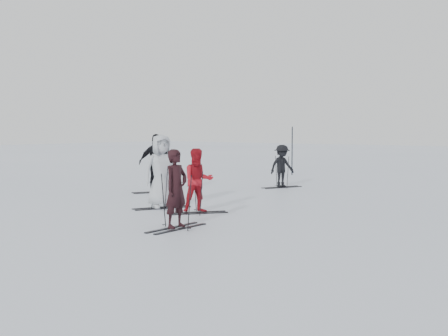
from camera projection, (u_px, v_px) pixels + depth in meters
name	position (u px, v px, depth m)	size (l,w,h in m)	color
ground	(203.00, 204.00, 16.27)	(120.00, 120.00, 0.00)	silver
skier_near_dark	(176.00, 190.00, 12.22)	(0.62, 0.41, 1.71)	black
skier_red	(198.00, 182.00, 14.48)	(0.80, 0.63, 1.65)	#AC131D
skier_grey	(161.00, 172.00, 15.38)	(0.98, 0.64, 2.00)	#B8BFC3
skier_uphill_left	(156.00, 164.00, 19.22)	(1.16, 0.48, 1.98)	black
skier_uphill_far	(282.00, 167.00, 20.84)	(1.01, 0.58, 1.56)	black
skis_near_dark	(176.00, 201.00, 12.24)	(0.90, 1.70, 1.24)	black
skis_red	(198.00, 191.00, 14.49)	(0.84, 1.58, 1.15)	black
skis_grey	(162.00, 186.00, 15.41)	(0.88, 1.66, 1.21)	black
skis_uphill_left	(156.00, 175.00, 19.24)	(0.88, 1.67, 1.22)	black
skis_uphill_far	(282.00, 171.00, 20.86)	(0.88, 1.67, 1.22)	black
piste_marker	(292.00, 151.00, 26.56)	(0.05, 0.05, 2.29)	black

